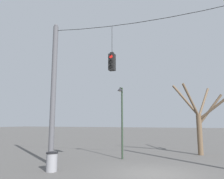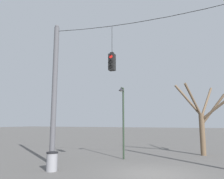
{
  "view_description": "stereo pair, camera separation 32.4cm",
  "coord_description": "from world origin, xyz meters",
  "px_view_note": "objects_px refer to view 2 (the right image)",
  "views": [
    {
      "loc": [
        1.93,
        -10.85,
        2.42
      ],
      "look_at": [
        -2.33,
        0.32,
        4.24
      ],
      "focal_mm": 35.0,
      "sensor_mm": 36.0,
      "label": 1
    },
    {
      "loc": [
        2.23,
        -10.73,
        2.42
      ],
      "look_at": [
        -2.33,
        0.32,
        4.24
      ],
      "focal_mm": 35.0,
      "sensor_mm": 36.0,
      "label": 2
    }
  ],
  "objects_px": {
    "utility_pole_left": "(54,91)",
    "bare_tree": "(203,119)",
    "traffic_light_near_left_pole": "(112,62)",
    "trash_bin": "(52,161)",
    "street_lamp": "(123,111)"
  },
  "relations": [
    {
      "from": "utility_pole_left",
      "to": "trash_bin",
      "type": "distance_m",
      "value": 4.39
    },
    {
      "from": "utility_pole_left",
      "to": "street_lamp",
      "type": "relative_size",
      "value": 1.81
    },
    {
      "from": "street_lamp",
      "to": "trash_bin",
      "type": "height_order",
      "value": "street_lamp"
    },
    {
      "from": "street_lamp",
      "to": "bare_tree",
      "type": "relative_size",
      "value": 0.9
    },
    {
      "from": "utility_pole_left",
      "to": "bare_tree",
      "type": "height_order",
      "value": "utility_pole_left"
    },
    {
      "from": "street_lamp",
      "to": "trash_bin",
      "type": "relative_size",
      "value": 5.15
    },
    {
      "from": "traffic_light_near_left_pole",
      "to": "trash_bin",
      "type": "height_order",
      "value": "traffic_light_near_left_pole"
    },
    {
      "from": "bare_tree",
      "to": "traffic_light_near_left_pole",
      "type": "bearing_deg",
      "value": -123.12
    },
    {
      "from": "bare_tree",
      "to": "trash_bin",
      "type": "height_order",
      "value": "bare_tree"
    },
    {
      "from": "street_lamp",
      "to": "utility_pole_left",
      "type": "bearing_deg",
      "value": -138.11
    },
    {
      "from": "bare_tree",
      "to": "trash_bin",
      "type": "bearing_deg",
      "value": -129.82
    },
    {
      "from": "traffic_light_near_left_pole",
      "to": "street_lamp",
      "type": "height_order",
      "value": "traffic_light_near_left_pole"
    },
    {
      "from": "utility_pole_left",
      "to": "bare_tree",
      "type": "distance_m",
      "value": 11.12
    },
    {
      "from": "utility_pole_left",
      "to": "trash_bin",
      "type": "height_order",
      "value": "utility_pole_left"
    },
    {
      "from": "street_lamp",
      "to": "traffic_light_near_left_pole",
      "type": "bearing_deg",
      "value": -81.24
    }
  ]
}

